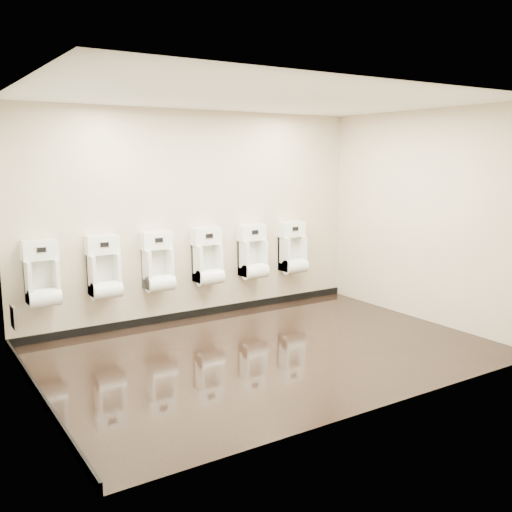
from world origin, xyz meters
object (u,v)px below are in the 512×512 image
Objects in this scene: urinal_3 at (208,261)px; urinal_5 at (293,251)px; urinal_1 at (104,272)px; urinal_4 at (253,256)px; access_panel at (13,317)px; urinal_2 at (158,266)px; urinal_0 at (42,279)px.

urinal_3 is 1.43m from urinal_5.
urinal_1 is 2.16m from urinal_4.
access_panel is 0.33× the size of urinal_5.
urinal_1 and urinal_4 have the same top height.
access_panel is 0.33× the size of urinal_2.
urinal_4 is (2.89, 0.00, 0.00)m from urinal_0.
urinal_0 is at bearing 180.00° from urinal_2.
urinal_2 and urinal_3 have the same top height.
urinal_3 is at bearing 0.00° from urinal_0.
urinal_1 and urinal_3 have the same top height.
urinal_0 is at bearing 180.00° from urinal_1.
urinal_3 is at bearing 180.00° from urinal_4.
urinal_1 is 0.71m from urinal_2.
urinal_0 is 1.00× the size of urinal_2.
urinal_1 is 1.00× the size of urinal_4.
urinal_2 is 1.00× the size of urinal_3.
access_panel is 4.03m from urinal_5.
urinal_5 is (2.15, 0.00, 0.00)m from urinal_2.
urinal_0 is 2.89m from urinal_4.
urinal_0 is at bearing 180.00° from urinal_5.
urinal_4 is at bearing 0.00° from urinal_2.
urinal_2 is at bearing 0.00° from urinal_0.
urinal_3 reaches higher than access_panel.
urinal_0 is 1.00× the size of urinal_5.
access_panel is 0.33× the size of urinal_1.
urinal_2 is (0.71, 0.00, 0.00)m from urinal_1.
urinal_0 and urinal_4 have the same top height.
urinal_5 is at bearing 5.94° from access_panel.
urinal_0 and urinal_2 have the same top height.
urinal_4 and urinal_5 have the same top height.
urinal_0 is at bearing 180.00° from urinal_4.
urinal_2 is 2.15m from urinal_5.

